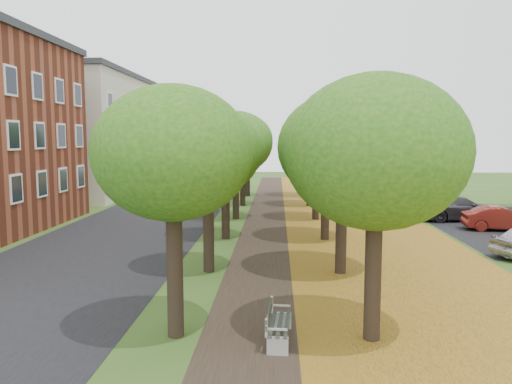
# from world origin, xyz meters

# --- Properties ---
(ground) EXTENTS (120.00, 120.00, 0.00)m
(ground) POSITION_xyz_m (0.00, 0.00, 0.00)
(ground) COLOR #2D4C19
(ground) RESTS_ON ground
(street_asphalt) EXTENTS (8.00, 70.00, 0.01)m
(street_asphalt) POSITION_xyz_m (-7.50, 15.00, 0.00)
(street_asphalt) COLOR black
(street_asphalt) RESTS_ON ground
(footpath) EXTENTS (3.20, 70.00, 0.01)m
(footpath) POSITION_xyz_m (0.00, 15.00, 0.00)
(footpath) COLOR black
(footpath) RESTS_ON ground
(leaf_verge) EXTENTS (7.50, 70.00, 0.01)m
(leaf_verge) POSITION_xyz_m (5.00, 15.00, 0.01)
(leaf_verge) COLOR #B07720
(leaf_verge) RESTS_ON ground
(tree_row_west) EXTENTS (4.23, 34.23, 6.34)m
(tree_row_west) POSITION_xyz_m (-2.20, 15.00, 4.51)
(tree_row_west) COLOR black
(tree_row_west) RESTS_ON ground
(tree_row_east) EXTENTS (4.23, 34.23, 6.34)m
(tree_row_east) POSITION_xyz_m (2.60, 15.00, 4.51)
(tree_row_east) COLOR black
(tree_row_east) RESTS_ON ground
(building_cream) EXTENTS (10.30, 20.30, 10.40)m
(building_cream) POSITION_xyz_m (-17.00, 33.00, 5.21)
(building_cream) COLOR beige
(building_cream) RESTS_ON ground
(bench) EXTENTS (0.63, 1.78, 0.83)m
(bench) POSITION_xyz_m (0.31, -0.22, 0.43)
(bench) COLOR #252E27
(bench) RESTS_ON ground
(car_red) EXTENTS (3.96, 1.75, 1.27)m
(car_red) POSITION_xyz_m (12.14, 14.75, 0.63)
(car_red) COLOR maroon
(car_red) RESTS_ON ground
(car_grey) EXTENTS (5.33, 2.73, 1.48)m
(car_grey) POSITION_xyz_m (11.00, 18.02, 0.74)
(car_grey) COLOR #37373C
(car_grey) RESTS_ON ground
(car_white) EXTENTS (5.12, 3.09, 1.33)m
(car_white) POSITION_xyz_m (11.00, 18.59, 0.66)
(car_white) COLOR silver
(car_white) RESTS_ON ground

